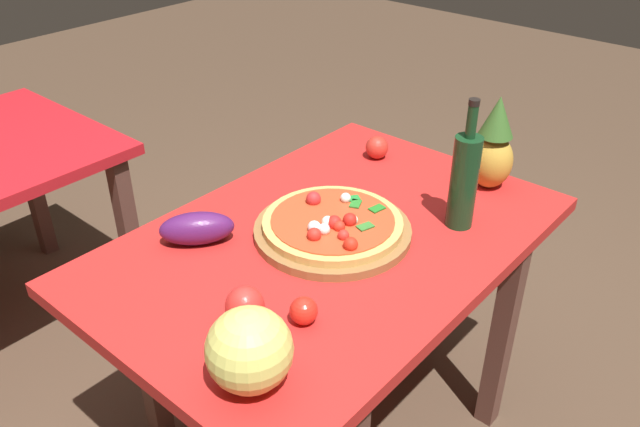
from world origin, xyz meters
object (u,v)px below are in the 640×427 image
(pizza_board, at_px, (334,231))
(bell_pepper, at_px, (245,306))
(pizza, at_px, (334,223))
(tomato_beside_pepper, at_px, (377,147))
(display_table, at_px, (329,264))
(wine_bottle, at_px, (464,179))
(pineapple_left, at_px, (493,147))
(melon, at_px, (249,350))
(eggplant, at_px, (197,228))
(tomato_at_corner, at_px, (304,311))

(pizza_board, height_order, bell_pepper, bell_pepper)
(pizza, xyz_separation_m, tomato_beside_pepper, (0.46, 0.20, -0.00))
(display_table, height_order, wine_bottle, wine_bottle)
(pineapple_left, bearing_deg, melon, -178.03)
(bell_pepper, bearing_deg, pineapple_left, -6.52)
(pizza_board, xyz_separation_m, bell_pepper, (-0.41, -0.08, 0.03))
(eggplant, relative_size, tomato_beside_pepper, 2.61)
(wine_bottle, bearing_deg, tomato_at_corner, 174.84)
(tomato_beside_pepper, bearing_deg, pizza_board, -157.12)
(eggplant, bearing_deg, melon, -118.70)
(display_table, xyz_separation_m, wine_bottle, (0.29, -0.24, 0.24))
(pineapple_left, height_order, melon, pineapple_left)
(pineapple_left, bearing_deg, eggplant, 151.13)
(pizza_board, height_order, melon, melon)
(pizza, xyz_separation_m, wine_bottle, (0.28, -0.23, 0.10))
(wine_bottle, height_order, melon, wine_bottle)
(display_table, xyz_separation_m, tomato_at_corner, (-0.31, -0.18, 0.12))
(pizza, relative_size, tomato_at_corner, 5.92)
(display_table, bearing_deg, tomato_beside_pepper, 21.81)
(display_table, relative_size, tomato_at_corner, 20.01)
(melon, bearing_deg, pizza, 22.66)
(tomato_at_corner, bearing_deg, pizza_board, 28.99)
(pizza_board, distance_m, tomato_at_corner, 0.37)
(melon, height_order, tomato_beside_pepper, melon)
(display_table, bearing_deg, pizza, -28.57)
(display_table, distance_m, wine_bottle, 0.44)
(display_table, relative_size, pizza, 3.38)
(pineapple_left, xyz_separation_m, eggplant, (-0.80, 0.44, -0.09))
(pizza, bearing_deg, eggplant, 135.70)
(wine_bottle, distance_m, tomato_beside_pepper, 0.48)
(pizza_board, bearing_deg, pineapple_left, -19.14)
(eggplant, xyz_separation_m, tomato_at_corner, (-0.05, -0.43, -0.01))
(display_table, distance_m, tomato_at_corner, 0.38)
(melon, relative_size, tomato_beside_pepper, 2.31)
(display_table, relative_size, bell_pepper, 13.21)
(display_table, bearing_deg, eggplant, 135.13)
(pineapple_left, distance_m, bell_pepper, 0.95)
(pizza_board, relative_size, bell_pepper, 4.40)
(pizza_board, distance_m, melon, 0.58)
(display_table, relative_size, pizza_board, 3.00)
(bell_pepper, relative_size, tomato_at_corner, 1.51)
(pineapple_left, xyz_separation_m, bell_pepper, (-0.94, 0.11, -0.09))
(pizza, bearing_deg, wine_bottle, -39.65)
(pizza, relative_size, wine_bottle, 1.03)
(pineapple_left, distance_m, tomato_at_corner, 0.86)
(wine_bottle, height_order, pineapple_left, wine_bottle)
(pizza, bearing_deg, pineapple_left, -18.87)
(display_table, distance_m, bell_pepper, 0.42)
(wine_bottle, xyz_separation_m, pineapple_left, (0.26, 0.05, -0.01))
(melon, xyz_separation_m, tomato_beside_pepper, (0.99, 0.42, -0.05))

